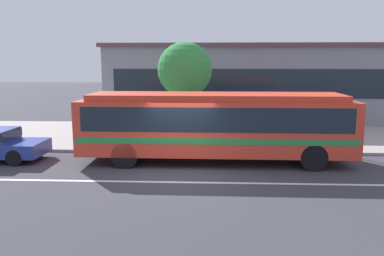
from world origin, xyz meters
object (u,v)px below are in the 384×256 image
(bus_stop_sign, at_px, (329,113))
(transit_bus, at_px, (216,123))
(street_tree_near_stop, at_px, (185,70))
(pedestrian_waiting_near_sign, at_px, (229,122))

(bus_stop_sign, bearing_deg, transit_bus, -158.31)
(bus_stop_sign, distance_m, street_tree_near_stop, 7.12)
(pedestrian_waiting_near_sign, xyz_separation_m, bus_stop_sign, (4.34, -0.89, 0.57))
(transit_bus, distance_m, bus_stop_sign, 5.40)
(transit_bus, distance_m, street_tree_near_stop, 4.91)
(bus_stop_sign, height_order, street_tree_near_stop, street_tree_near_stop)
(transit_bus, bearing_deg, bus_stop_sign, 21.69)
(pedestrian_waiting_near_sign, height_order, bus_stop_sign, bus_stop_sign)
(bus_stop_sign, relative_size, street_tree_near_stop, 0.52)
(street_tree_near_stop, bearing_deg, bus_stop_sign, -19.14)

